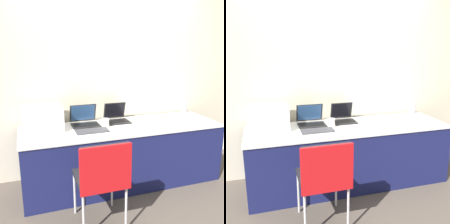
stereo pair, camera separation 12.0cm
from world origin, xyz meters
The scene contains 10 objects.
ground_plane centered at (0.00, 0.00, 0.00)m, with size 14.00×14.00×0.00m, color brown.
wall_back centered at (0.00, 0.84, 1.30)m, with size 8.00×0.05×2.60m.
table centered at (0.00, 0.37, 0.37)m, with size 2.44×0.76×0.74m.
printer centered at (-0.94, 0.53, 0.89)m, with size 0.45×0.38×0.28m.
laptop_left centered at (-0.43, 0.58, 0.79)m, with size 0.33×0.32×0.24m.
laptop_right centered at (0.00, 0.59, 0.79)m, with size 0.29×0.29×0.23m.
external_keyboard centered at (-0.41, 0.29, 0.75)m, with size 0.37×0.16×0.02m.
coffee_cup centered at (-0.22, 0.39, 0.79)m, with size 0.09×0.09×0.11m.
metal_pitcher centered at (1.05, 0.66, 0.83)m, with size 0.09×0.09×0.20m.
chair centered at (-0.50, -0.42, 0.57)m, with size 0.46×0.47×0.89m.
Camera 1 is at (-1.11, -2.48, 1.70)m, focal length 42.00 mm.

